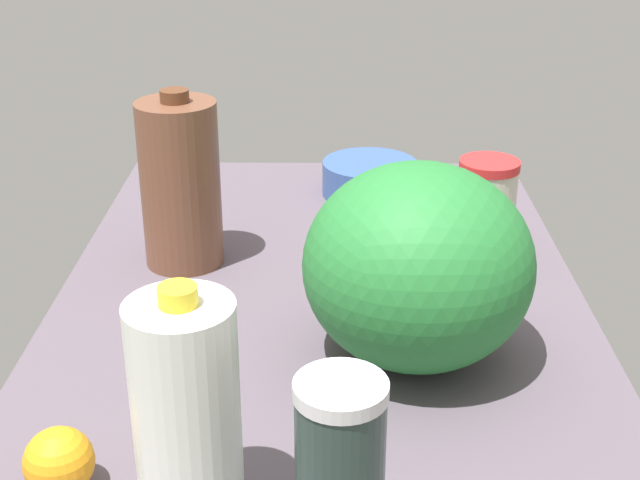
{
  "coord_description": "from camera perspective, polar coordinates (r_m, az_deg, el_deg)",
  "views": [
    {
      "loc": [
        -111.09,
        -1.34,
        63.41
      ],
      "look_at": [
        0.0,
        0.0,
        13.0
      ],
      "focal_mm": 50.0,
      "sensor_mm": 36.0,
      "label": 1
    }
  ],
  "objects": [
    {
      "name": "chocolate_milk_jug",
      "position": [
        1.36,
        -8.92,
        3.57
      ],
      "size": [
        12.03,
        12.03,
        27.29
      ],
      "color": "brown",
      "rests_on": "countertop"
    },
    {
      "name": "watermelon",
      "position": [
        1.09,
        6.28,
        -1.66
      ],
      "size": [
        28.32,
        28.32,
        25.46
      ],
      "primitive_type": "ellipsoid",
      "color": "#267733",
      "rests_on": "countertop"
    },
    {
      "name": "orange_by_jug",
      "position": [
        0.95,
        -16.36,
        -13.46
      ],
      "size": [
        7.11,
        7.11,
        7.11
      ],
      "primitive_type": "sphere",
      "color": "orange",
      "rests_on": "countertop"
    },
    {
      "name": "lemon_loose",
      "position": [
        1.36,
        6.35,
        -0.54
      ],
      "size": [
        7.03,
        7.03,
        7.03
      ],
      "primitive_type": "sphere",
      "color": "yellow",
      "rests_on": "countertop"
    },
    {
      "name": "shaker_bottle",
      "position": [
        0.81,
        1.29,
        -14.52
      ],
      "size": [
        8.28,
        8.28,
        18.39
      ],
      "color": "#2A3D36",
      "rests_on": "countertop"
    },
    {
      "name": "tumbler_cup",
      "position": [
        1.39,
        10.57,
        1.91
      ],
      "size": [
        9.17,
        9.17,
        16.07
      ],
      "color": "beige",
      "rests_on": "countertop"
    },
    {
      "name": "countertop",
      "position": [
        1.27,
        0.0,
        -4.72
      ],
      "size": [
        120.0,
        76.0,
        3.0
      ],
      "primitive_type": "cube",
      "color": "#554A55",
      "rests_on": "ground"
    },
    {
      "name": "milk_jug",
      "position": [
        0.85,
        -8.54,
        -10.92
      ],
      "size": [
        10.15,
        10.15,
        24.91
      ],
      "color": "white",
      "rests_on": "countertop"
    },
    {
      "name": "mixing_bowl",
      "position": [
        1.64,
        3.19,
        3.98
      ],
      "size": [
        17.33,
        17.33,
        6.27
      ],
      "primitive_type": "cylinder",
      "color": "#365698",
      "rests_on": "countertop"
    }
  ]
}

